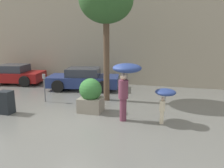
{
  "coord_description": "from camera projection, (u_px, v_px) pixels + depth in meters",
  "views": [
    {
      "loc": [
        3.01,
        -6.84,
        2.97
      ],
      "look_at": [
        0.78,
        1.6,
        1.05
      ],
      "focal_mm": 35.0,
      "sensor_mm": 36.0,
      "label": 1
    }
  ],
  "objects": [
    {
      "name": "person_adult",
      "position": [
        126.0,
        76.0,
        7.58
      ],
      "size": [
        1.01,
        1.01,
        2.05
      ],
      "rotation": [
        0.0,
        0.0,
        0.85
      ],
      "color": "brown",
      "rests_on": "ground"
    },
    {
      "name": "parking_meter",
      "position": [
        44.0,
        82.0,
        9.9
      ],
      "size": [
        0.14,
        0.14,
        1.3
      ],
      "color": "#595B60",
      "rests_on": "ground"
    },
    {
      "name": "parked_car_far",
      "position": [
        14.0,
        75.0,
        13.89
      ],
      "size": [
        3.86,
        2.37,
        1.2
      ],
      "rotation": [
        0.0,
        0.0,
        1.73
      ],
      "color": "maroon",
      "rests_on": "ground"
    },
    {
      "name": "parked_car_near",
      "position": [
        84.0,
        79.0,
        12.44
      ],
      "size": [
        4.2,
        2.44,
        1.2
      ],
      "rotation": [
        0.0,
        0.0,
        1.75
      ],
      "color": "navy",
      "rests_on": "ground"
    },
    {
      "name": "planter_box",
      "position": [
        91.0,
        95.0,
        8.65
      ],
      "size": [
        0.92,
        0.89,
        1.36
      ],
      "color": "gray",
      "rests_on": "ground"
    },
    {
      "name": "ground_plane",
      "position": [
        80.0,
        120.0,
        7.85
      ],
      "size": [
        40.0,
        40.0,
        0.0
      ],
      "primitive_type": "plane",
      "color": "slate"
    },
    {
      "name": "newspaper_box",
      "position": [
        6.0,
        102.0,
        8.49
      ],
      "size": [
        0.5,
        0.44,
        0.9
      ],
      "color": "#1E2328",
      "rests_on": "ground"
    },
    {
      "name": "street_tree",
      "position": [
        106.0,
        1.0,
        9.44
      ],
      "size": [
        2.38,
        2.38,
        5.52
      ],
      "color": "brown",
      "rests_on": "ground"
    },
    {
      "name": "building_facade",
      "position": [
        120.0,
        36.0,
        13.34
      ],
      "size": [
        18.0,
        0.3,
        6.0
      ],
      "color": "#9E937F",
      "rests_on": "ground"
    },
    {
      "name": "person_child",
      "position": [
        165.0,
        95.0,
        7.31
      ],
      "size": [
        0.69,
        0.69,
        1.25
      ],
      "rotation": [
        0.0,
        0.0,
        -0.37
      ],
      "color": "beige",
      "rests_on": "ground"
    }
  ]
}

